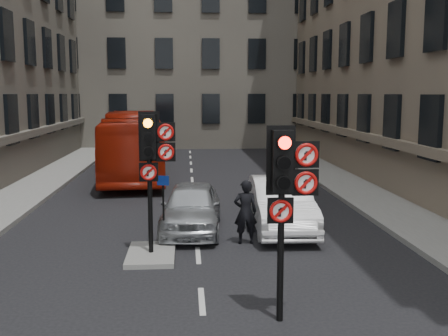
{
  "coord_description": "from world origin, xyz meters",
  "views": [
    {
      "loc": [
        -0.29,
        -8.03,
        4.14
      ],
      "look_at": [
        0.5,
        2.69,
        2.6
      ],
      "focal_mm": 42.0,
      "sensor_mm": 36.0,
      "label": 1
    }
  ],
  "objects": [
    {
      "name": "pavement_left",
      "position": [
        -7.2,
        12.0,
        0.08
      ],
      "size": [
        3.0,
        50.0,
        0.16
      ],
      "primitive_type": "cube",
      "color": "gray",
      "rests_on": "ground"
    },
    {
      "name": "motorcycle",
      "position": [
        1.68,
        8.35,
        0.5
      ],
      "size": [
        0.68,
        1.7,
        0.99
      ],
      "primitive_type": "imported",
      "rotation": [
        0.0,
        0.0,
        -0.13
      ],
      "color": "black",
      "rests_on": "ground"
    },
    {
      "name": "pavement_right",
      "position": [
        7.2,
        12.0,
        0.08
      ],
      "size": [
        3.0,
        50.0,
        0.16
      ],
      "primitive_type": "cube",
      "color": "gray",
      "rests_on": "ground"
    },
    {
      "name": "car_silver",
      "position": [
        -0.14,
        7.49,
        0.73
      ],
      "size": [
        2.06,
        4.42,
        1.46
      ],
      "primitive_type": "imported",
      "rotation": [
        0.0,
        0.0,
        -0.08
      ],
      "color": "#A7ABAE",
      "rests_on": "ground"
    },
    {
      "name": "car_white",
      "position": [
        2.58,
        7.47,
        0.78
      ],
      "size": [
        1.82,
        4.82,
        1.57
      ],
      "primitive_type": "imported",
      "rotation": [
        0.0,
        0.0,
        -0.03
      ],
      "color": "white",
      "rests_on": "ground"
    },
    {
      "name": "signal_near",
      "position": [
        1.49,
        0.99,
        2.58
      ],
      "size": [
        0.91,
        0.4,
        3.58
      ],
      "color": "black",
      "rests_on": "ground"
    },
    {
      "name": "signal_far",
      "position": [
        -1.11,
        4.99,
        2.7
      ],
      "size": [
        0.91,
        0.4,
        3.58
      ],
      "color": "black",
      "rests_on": "centre_island"
    },
    {
      "name": "building_far",
      "position": [
        0.0,
        38.0,
        10.0
      ],
      "size": [
        30.0,
        14.0,
        20.0
      ],
      "primitive_type": "cube",
      "color": "slate",
      "rests_on": "ground"
    },
    {
      "name": "centre_island",
      "position": [
        -1.2,
        5.0,
        0.06
      ],
      "size": [
        1.2,
        2.0,
        0.12
      ],
      "primitive_type": "cube",
      "color": "gray",
      "rests_on": "ground"
    },
    {
      "name": "motorcyclist",
      "position": [
        1.34,
        6.0,
        0.9
      ],
      "size": [
        0.67,
        0.45,
        1.79
      ],
      "primitive_type": "imported",
      "rotation": [
        0.0,
        0.0,
        3.18
      ],
      "color": "black",
      "rests_on": "ground"
    },
    {
      "name": "info_sign",
      "position": [
        -0.9,
        5.73,
        1.32
      ],
      "size": [
        0.32,
        0.12,
        1.86
      ],
      "rotation": [
        0.0,
        0.0,
        -0.2
      ],
      "color": "black",
      "rests_on": "centre_island"
    },
    {
      "name": "car_pink",
      "position": [
        -2.64,
        17.34,
        0.59
      ],
      "size": [
        1.84,
        4.14,
        1.18
      ],
      "primitive_type": "imported",
      "rotation": [
        0.0,
        0.0,
        -0.05
      ],
      "color": "#D33E72",
      "rests_on": "ground"
    },
    {
      "name": "bus_red",
      "position": [
        -2.92,
        18.31,
        1.62
      ],
      "size": [
        3.62,
        11.78,
        3.23
      ],
      "primitive_type": "imported",
      "rotation": [
        0.0,
        0.0,
        0.08
      ],
      "color": "#991B0B",
      "rests_on": "ground"
    }
  ]
}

